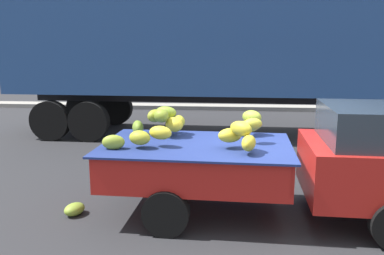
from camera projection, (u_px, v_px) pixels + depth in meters
The scene contains 5 objects.
ground at pixel (271, 214), 6.14m from camera, with size 220.00×220.00×0.00m, color #28282B.
curb_strip at pixel (245, 108), 16.32m from camera, with size 80.00×0.80×0.16m, color gray.
pickup_truck at pixel (329, 161), 5.82m from camera, with size 5.01×2.01×1.70m.
semi_trailer at pixel (224, 45), 11.16m from camera, with size 12.05×2.84×3.95m.
fallen_banana_bunch_near_tailgate at pixel (74, 209), 6.10m from camera, with size 0.35×0.26×0.18m, color olive.
Camera 1 is at (-0.68, -5.85, 2.51)m, focal length 37.70 mm.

